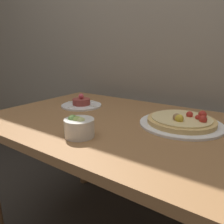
# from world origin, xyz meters

# --- Properties ---
(back_wall) EXTENTS (8.00, 0.05, 2.60)m
(back_wall) POSITION_xyz_m (0.00, 0.95, 1.30)
(back_wall) COLOR gray
(back_wall) RESTS_ON ground_plane
(dining_table) EXTENTS (1.43, 0.83, 0.73)m
(dining_table) POSITION_xyz_m (0.00, 0.41, 0.64)
(dining_table) COLOR olive
(dining_table) RESTS_ON ground_plane
(pizza_plate) EXTENTS (0.35, 0.35, 0.06)m
(pizza_plate) POSITION_xyz_m (0.17, 0.51, 0.75)
(pizza_plate) COLOR white
(pizza_plate) RESTS_ON dining_table
(tartare_plate) EXTENTS (0.23, 0.23, 0.07)m
(tartare_plate) POSITION_xyz_m (-0.41, 0.51, 0.75)
(tartare_plate) COLOR white
(tartare_plate) RESTS_ON dining_table
(small_bowl) EXTENTS (0.11, 0.11, 0.08)m
(small_bowl) POSITION_xyz_m (-0.11, 0.17, 0.77)
(small_bowl) COLOR silver
(small_bowl) RESTS_ON dining_table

